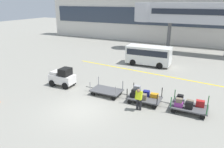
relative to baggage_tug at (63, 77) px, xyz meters
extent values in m
plane|color=gray|center=(3.77, -2.83, -0.75)|extent=(120.00, 120.00, 0.00)
cube|color=yellow|center=(5.74, 6.42, -0.75)|extent=(17.52, 1.82, 0.01)
cube|color=beige|center=(3.77, 23.17, 3.21)|extent=(46.17, 2.40, 7.93)
cube|color=#2D3847|center=(3.77, 21.92, 3.61)|extent=(43.86, 0.12, 2.80)
cube|color=#B7B7BC|center=(8.66, 17.17, 4.54)|extent=(13.50, 2.20, 2.60)
cylinder|color=#B7B7BC|center=(1.31, 17.17, 4.54)|extent=(3.00, 3.00, 2.60)
cube|color=#1E232D|center=(8.66, 16.03, 4.74)|extent=(12.15, 0.08, 0.70)
cylinder|color=#59595B|center=(4.94, 17.17, 1.24)|extent=(0.50, 0.50, 3.99)
cube|color=white|center=(-0.03, 0.00, -0.12)|extent=(2.11, 1.12, 0.70)
cube|color=black|center=(0.33, 0.00, 0.53)|extent=(0.81, 1.00, 0.60)
cube|color=silver|center=(-0.61, -0.01, 0.35)|extent=(0.71, 0.94, 0.24)
cylinder|color=black|center=(-0.72, 0.52, -0.47)|extent=(0.56, 0.18, 0.56)
cylinder|color=black|center=(-0.71, -0.53, -0.47)|extent=(0.56, 0.18, 0.56)
cylinder|color=black|center=(0.64, 0.53, -0.47)|extent=(0.56, 0.18, 0.56)
cylinder|color=black|center=(0.65, -0.52, -0.47)|extent=(0.56, 0.18, 0.56)
cube|color=#4C4C4F|center=(4.17, 0.04, -0.39)|extent=(2.31, 1.42, 0.08)
cylinder|color=gray|center=(3.10, 0.67, 0.00)|extent=(0.06, 0.06, 0.70)
cylinder|color=gray|center=(3.11, -0.62, 0.00)|extent=(0.06, 0.06, 0.70)
cylinder|color=gray|center=(5.22, 0.69, 0.00)|extent=(0.06, 0.06, 0.70)
cylinder|color=gray|center=(5.23, -0.60, 0.00)|extent=(0.06, 0.06, 0.70)
cylinder|color=black|center=(3.30, 0.62, -0.59)|extent=(0.32, 0.10, 0.32)
cylinder|color=black|center=(3.31, -0.57, -0.59)|extent=(0.32, 0.10, 0.32)
cylinder|color=black|center=(5.02, 0.64, -0.59)|extent=(0.32, 0.10, 0.32)
cylinder|color=black|center=(5.03, -0.55, -0.59)|extent=(0.32, 0.10, 0.32)
cylinder|color=#333333|center=(2.67, 0.02, -0.41)|extent=(0.70, 0.06, 0.05)
cube|color=#4C4C4F|center=(7.17, 0.06, -0.39)|extent=(2.31, 1.42, 0.08)
cylinder|color=black|center=(6.10, 0.70, 0.00)|extent=(0.06, 0.06, 0.70)
cylinder|color=black|center=(6.11, -0.59, 0.00)|extent=(0.06, 0.06, 0.70)
cylinder|color=black|center=(8.22, 0.71, 0.00)|extent=(0.06, 0.06, 0.70)
cylinder|color=black|center=(8.23, -0.57, 0.00)|extent=(0.06, 0.06, 0.70)
cylinder|color=black|center=(6.30, 0.65, -0.59)|extent=(0.32, 0.10, 0.32)
cylinder|color=black|center=(6.31, -0.54, -0.59)|extent=(0.32, 0.10, 0.32)
cylinder|color=black|center=(8.02, 0.66, -0.59)|extent=(0.32, 0.10, 0.32)
cylinder|color=black|center=(8.03, -0.53, -0.59)|extent=(0.32, 0.10, 0.32)
cylinder|color=#333333|center=(5.67, 0.05, -0.41)|extent=(0.70, 0.06, 0.05)
cube|color=#236B2D|center=(6.49, 0.35, -0.17)|extent=(0.46, 0.37, 0.36)
cube|color=black|center=(6.50, -0.23, -0.21)|extent=(0.59, 0.31, 0.29)
cube|color=navy|center=(7.19, 0.38, -0.16)|extent=(0.48, 0.39, 0.39)
cube|color=#726651|center=(7.15, -0.29, -0.15)|extent=(0.55, 0.42, 0.40)
cube|color=orange|center=(7.78, 0.38, -0.21)|extent=(0.57, 0.39, 0.29)
cube|color=#99999E|center=(6.49, 0.35, 0.16)|extent=(0.47, 0.33, 0.30)
cube|color=black|center=(6.50, -0.23, 0.08)|extent=(0.38, 0.28, 0.29)
cube|color=#4C4C4F|center=(10.17, 0.09, -0.39)|extent=(2.31, 1.42, 0.08)
cylinder|color=#237033|center=(9.10, 0.72, 0.00)|extent=(0.06, 0.06, 0.70)
cylinder|color=#237033|center=(9.11, -0.57, 0.00)|extent=(0.06, 0.06, 0.70)
cylinder|color=#237033|center=(11.22, 0.74, 0.00)|extent=(0.06, 0.06, 0.70)
cylinder|color=#237033|center=(11.23, -0.55, 0.00)|extent=(0.06, 0.06, 0.70)
cylinder|color=black|center=(9.30, 0.67, -0.59)|extent=(0.32, 0.10, 0.32)
cylinder|color=black|center=(9.31, -0.52, -0.59)|extent=(0.32, 0.10, 0.32)
cylinder|color=black|center=(11.02, 0.69, -0.59)|extent=(0.32, 0.10, 0.32)
cylinder|color=black|center=(11.03, -0.50, -0.59)|extent=(0.32, 0.10, 0.32)
cylinder|color=#333333|center=(8.67, 0.07, -0.41)|extent=(0.70, 0.06, 0.05)
cube|color=#99999E|center=(9.52, 0.41, -0.19)|extent=(0.60, 0.33, 0.33)
cube|color=#8C338C|center=(9.55, -0.24, -0.20)|extent=(0.53, 0.34, 0.30)
cube|color=#726651|center=(10.16, 0.36, -0.20)|extent=(0.44, 0.32, 0.31)
cube|color=black|center=(10.18, -0.25, -0.12)|extent=(0.47, 0.28, 0.47)
cube|color=red|center=(10.78, 0.36, -0.14)|extent=(0.53, 0.34, 0.42)
cube|color=black|center=(9.52, 0.41, 0.08)|extent=(0.39, 0.31, 0.21)
cube|color=#726651|center=(9.55, -0.24, 0.08)|extent=(0.43, 0.32, 0.27)
cylinder|color=black|center=(7.08, -1.09, -0.34)|extent=(0.16, 0.16, 0.82)
cylinder|color=black|center=(7.28, -1.09, -0.34)|extent=(0.16, 0.16, 0.82)
cube|color=#D1E51E|center=(7.17, -1.19, 0.33)|extent=(0.40, 0.42, 0.61)
sphere|color=#8C6647|center=(7.17, -1.31, 0.70)|extent=(0.22, 0.22, 0.22)
cube|color=white|center=(4.56, 9.17, 0.39)|extent=(4.86, 2.06, 1.90)
cube|color=#1E232D|center=(4.56, 9.17, 0.79)|extent=(4.48, 2.09, 0.64)
cylinder|color=black|center=(3.10, 8.24, -0.41)|extent=(0.69, 0.26, 0.68)
cylinder|color=black|center=(6.08, 8.34, -0.41)|extent=(0.69, 0.26, 0.68)
camera|label=1|loc=(11.20, -13.03, 6.09)|focal=34.01mm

